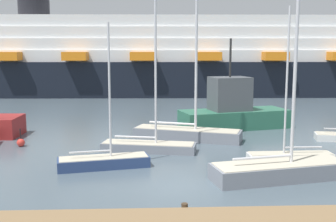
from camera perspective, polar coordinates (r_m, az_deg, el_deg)
The scene contains 9 objects.
ground_plane at distance 19.10m, azimuth 1.33°, elevation -10.33°, with size 600.00×600.00×0.00m, color #4C5B66.
sailboat_1 at distance 24.15m, azimuth 16.35°, elevation -5.65°, with size 4.73×1.13×8.40m.
sailboat_2 at distance 20.75m, azimuth 15.16°, elevation -7.46°, with size 6.92×3.23×11.63m.
sailboat_4 at distance 22.23m, azimuth -8.75°, elevation -6.67°, with size 4.89×2.26×7.48m.
sailboat_5 at distance 28.62m, azimuth 2.65°, elevation -2.84°, with size 7.48×4.12×10.70m.
sailboat_7 at distance 25.39m, azimuth -2.64°, elevation -4.39°, with size 5.86×2.59×11.21m.
fishing_boat_1 at distance 32.99m, azimuth 8.80°, elevation 0.02°, with size 8.86×4.88×6.96m.
channel_buoy_2 at distance 28.26m, azimuth -19.44°, elevation -4.07°, with size 0.50×0.50×1.15m.
cruise_ship at distance 58.19m, azimuth -3.39°, elevation 6.99°, with size 82.93×14.86×14.63m.
Camera 1 is at (-1.25, -18.04, 6.14)m, focal length 44.68 mm.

